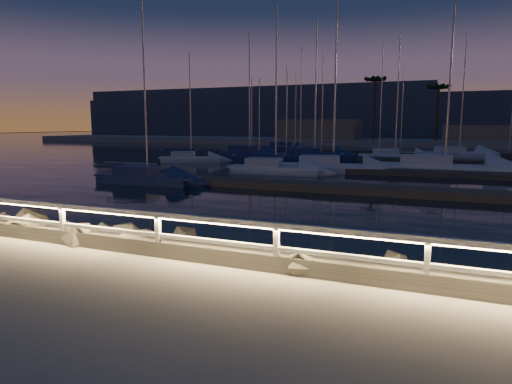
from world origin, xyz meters
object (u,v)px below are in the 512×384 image
sailboat_j (312,156)px  sailboat_m (285,147)px  sailboat_l (441,167)px  sailboat_k (457,153)px  sailboat_a (273,168)px  sailboat_i (248,153)px  sailboat_b (145,177)px  sailboat_f (330,166)px  sailboat_n (393,156)px  sailboat_e (190,158)px  guard_rail (231,231)px

sailboat_j → sailboat_m: bearing=96.7°
sailboat_l → sailboat_k: bearing=87.3°
sailboat_a → sailboat_i: size_ratio=0.89×
sailboat_b → sailboat_f: bearing=49.5°
sailboat_n → sailboat_i: bearing=-177.2°
sailboat_k → sailboat_m: (-22.12, 4.43, 0.01)m
sailboat_b → sailboat_e: sailboat_b is taller
sailboat_e → sailboat_f: (14.87, -3.61, 0.06)m
sailboat_l → sailboat_n: size_ratio=1.36×
sailboat_i → sailboat_m: bearing=109.8°
sailboat_n → sailboat_e: bearing=-157.0°
sailboat_a → sailboat_l: bearing=19.7°
guard_rail → sailboat_i: bearing=113.5°
sailboat_e → sailboat_l: sailboat_l is taller
sailboat_k → sailboat_l: 19.00m
sailboat_i → sailboat_f: bearing=-26.4°
sailboat_k → sailboat_l: (-1.35, -18.95, 0.05)m
sailboat_a → sailboat_j: sailboat_j is taller
sailboat_f → sailboat_l: sailboat_l is taller
guard_rail → sailboat_a: (-7.73, 22.88, -0.94)m
sailboat_a → sailboat_e: 13.20m
sailboat_e → sailboat_k: size_ratio=0.77×
sailboat_a → sailboat_f: sailboat_f is taller
sailboat_k → sailboat_n: size_ratio=1.09×
sailboat_m → sailboat_k: bearing=3.1°
sailboat_a → sailboat_f: size_ratio=0.86×
guard_rail → sailboat_n: 40.59m
sailboat_e → sailboat_k: bearing=11.7°
sailboat_f → sailboat_k: size_ratio=1.03×
sailboat_e → sailboat_n: 21.01m
sailboat_b → sailboat_i: 22.98m
sailboat_j → sailboat_m: 17.55m
sailboat_m → sailboat_n: size_ratio=0.95×
guard_rail → sailboat_k: sailboat_k is taller
sailboat_k → sailboat_n: sailboat_k is taller
sailboat_k → sailboat_a: bearing=-139.8°
sailboat_e → sailboat_n: (17.96, 10.90, 0.03)m
sailboat_b → sailboat_l: size_ratio=0.68×
sailboat_i → sailboat_n: size_ratio=1.08×
sailboat_j → sailboat_k: sailboat_j is taller
sailboat_a → sailboat_l: sailboat_l is taller
sailboat_i → guard_rail: bearing=-49.4°
sailboat_i → sailboat_k: bearing=41.8°
sailboat_m → sailboat_b: bearing=-69.9°
sailboat_a → sailboat_e: size_ratio=1.15×
sailboat_b → sailboat_n: sailboat_n is taller
sailboat_b → sailboat_l: sailboat_l is taller
sailboat_b → sailboat_j: sailboat_j is taller
sailboat_e → sailboat_m: size_ratio=0.88×
sailboat_m → sailboat_n: (15.90, -11.33, -0.01)m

